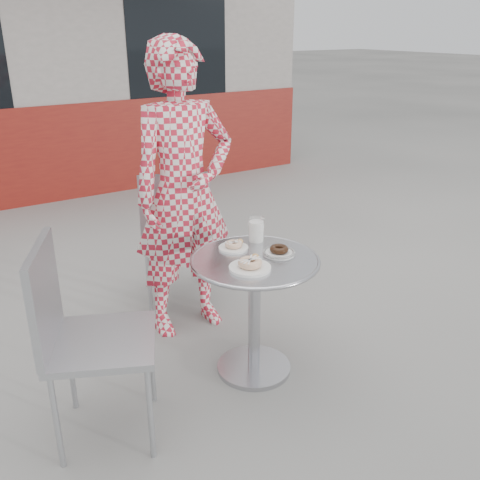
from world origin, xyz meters
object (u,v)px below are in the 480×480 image
seated_person (184,193)px  chair_far (176,259)px  chair_left (103,379)px  plate_far (234,246)px  plate_near (250,265)px  bistro_table (255,287)px  milk_cup (256,230)px  plate_checker (279,251)px

seated_person → chair_far: bearing=75.9°
chair_left → plate_far: size_ratio=6.02×
chair_far → plate_near: 1.15m
chair_far → chair_left: bearing=70.7°
bistro_table → plate_near: size_ratio=3.27×
chair_far → milk_cup: bearing=118.8°
bistro_table → chair_left: size_ratio=0.71×
chair_far → plate_far: bearing=107.6°
plate_far → milk_cup: milk_cup is taller
plate_checker → seated_person: bearing=107.7°
chair_far → plate_far: 0.91m
plate_near → milk_cup: (0.22, 0.28, 0.04)m
chair_far → plate_checker: chair_far is taller
plate_far → plate_checker: 0.24m
chair_far → bistro_table: bearing=109.4°
plate_far → chair_left: bearing=-166.1°
plate_far → plate_checker: plate_checker is taller
bistro_table → seated_person: size_ratio=0.39×
plate_checker → plate_far: bearing=130.7°
chair_far → plate_near: (-0.11, -1.07, 0.40)m
bistro_table → seated_person: seated_person is taller
plate_far → seated_person: bearing=96.0°
chair_left → plate_checker: size_ratio=5.63×
plate_near → plate_checker: plate_near is taller
seated_person → plate_near: size_ratio=8.42×
bistro_table → chair_far: chair_far is taller
plate_near → plate_far: bearing=75.7°
chair_far → plate_far: chair_far is taller
bistro_table → plate_checker: (0.14, -0.02, 0.18)m
plate_near → plate_checker: bearing=17.6°
chair_left → milk_cup: 1.09m
chair_far → plate_checker: size_ratio=5.55×
plate_far → plate_checker: (0.16, -0.18, -0.00)m
plate_far → plate_checker: bearing=-49.3°
plate_checker → chair_far: bearing=96.5°
bistro_table → plate_checker: size_ratio=3.99×
plate_far → plate_near: bearing=-104.3°
chair_left → plate_near: (0.75, -0.05, 0.40)m
plate_far → chair_far: bearing=86.9°
bistro_table → plate_far: size_ratio=4.26×
chair_left → plate_far: chair_left is taller
seated_person → plate_checker: bearing=-71.9°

